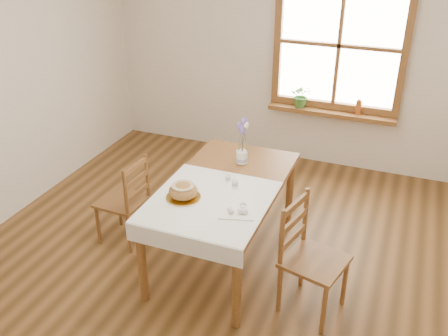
# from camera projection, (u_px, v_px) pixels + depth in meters

# --- Properties ---
(ground) EXTENTS (5.00, 5.00, 0.00)m
(ground) POSITION_uv_depth(u_px,v_px,m) (211.00, 277.00, 4.25)
(ground) COLOR brown
(ground) RESTS_ON ground
(room_walls) EXTENTS (4.60, 5.10, 2.65)m
(room_walls) POSITION_uv_depth(u_px,v_px,m) (208.00, 84.00, 3.45)
(room_walls) COLOR white
(room_walls) RESTS_ON ground
(window) EXTENTS (1.46, 0.08, 1.46)m
(window) POSITION_uv_depth(u_px,v_px,m) (339.00, 45.00, 5.44)
(window) COLOR #97582E
(window) RESTS_ON ground
(window_sill) EXTENTS (1.46, 0.20, 0.05)m
(window_sill) POSITION_uv_depth(u_px,v_px,m) (331.00, 113.00, 5.74)
(window_sill) COLOR #97582E
(window_sill) RESTS_ON ground
(dining_table) EXTENTS (0.90, 1.60, 0.75)m
(dining_table) POSITION_uv_depth(u_px,v_px,m) (224.00, 193.00, 4.18)
(dining_table) COLOR #97582E
(dining_table) RESTS_ON ground
(table_linen) EXTENTS (0.91, 0.99, 0.01)m
(table_linen) POSITION_uv_depth(u_px,v_px,m) (210.00, 201.00, 3.89)
(table_linen) COLOR white
(table_linen) RESTS_ON dining_table
(chair_left) EXTENTS (0.44, 0.42, 0.85)m
(chair_left) POSITION_uv_depth(u_px,v_px,m) (122.00, 200.00, 4.55)
(chair_left) COLOR #97582E
(chair_left) RESTS_ON ground
(chair_right) EXTENTS (0.54, 0.53, 0.92)m
(chair_right) POSITION_uv_depth(u_px,v_px,m) (315.00, 260.00, 3.71)
(chair_right) COLOR #97582E
(chair_right) RESTS_ON ground
(bread_plate) EXTENTS (0.32, 0.32, 0.01)m
(bread_plate) POSITION_uv_depth(u_px,v_px,m) (183.00, 197.00, 3.92)
(bread_plate) COLOR white
(bread_plate) RESTS_ON table_linen
(bread_loaf) EXTENTS (0.23, 0.23, 0.13)m
(bread_loaf) POSITION_uv_depth(u_px,v_px,m) (183.00, 190.00, 3.89)
(bread_loaf) COLOR #A07139
(bread_loaf) RESTS_ON bread_plate
(egg_napkin) EXTENTS (0.31, 0.29, 0.01)m
(egg_napkin) POSITION_uv_depth(u_px,v_px,m) (237.00, 212.00, 3.74)
(egg_napkin) COLOR white
(egg_napkin) RESTS_ON table_linen
(eggs) EXTENTS (0.24, 0.23, 0.04)m
(eggs) POSITION_uv_depth(u_px,v_px,m) (237.00, 208.00, 3.72)
(eggs) COLOR silver
(eggs) RESTS_ON egg_napkin
(salt_shaker) EXTENTS (0.05, 0.05, 0.08)m
(salt_shaker) POSITION_uv_depth(u_px,v_px,m) (228.00, 178.00, 4.14)
(salt_shaker) COLOR white
(salt_shaker) RESTS_ON table_linen
(pepper_shaker) EXTENTS (0.06, 0.06, 0.09)m
(pepper_shaker) POSITION_uv_depth(u_px,v_px,m) (235.00, 183.00, 4.04)
(pepper_shaker) COLOR white
(pepper_shaker) RESTS_ON table_linen
(flower_vase) EXTENTS (0.12, 0.12, 0.11)m
(flower_vase) POSITION_uv_depth(u_px,v_px,m) (242.00, 158.00, 4.45)
(flower_vase) COLOR white
(flower_vase) RESTS_ON dining_table
(lavender_bouquet) EXTENTS (0.18, 0.18, 0.34)m
(lavender_bouquet) POSITION_uv_depth(u_px,v_px,m) (242.00, 134.00, 4.34)
(lavender_bouquet) COLOR #685596
(lavender_bouquet) RESTS_ON flower_vase
(potted_plant) EXTENTS (0.30, 0.32, 0.21)m
(potted_plant) POSITION_uv_depth(u_px,v_px,m) (301.00, 98.00, 5.80)
(potted_plant) COLOR #437C31
(potted_plant) RESTS_ON window_sill
(amber_bottle) EXTENTS (0.07, 0.07, 0.18)m
(amber_bottle) POSITION_uv_depth(u_px,v_px,m) (359.00, 107.00, 5.59)
(amber_bottle) COLOR #AE5620
(amber_bottle) RESTS_ON window_sill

